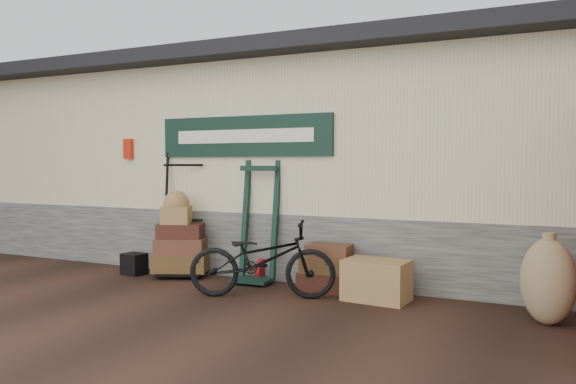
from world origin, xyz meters
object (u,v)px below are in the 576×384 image
object	(u,v)px
porter_trolley	(184,212)
black_trunk	(134,264)
green_barrow	(258,221)
wicker_hamper	(377,280)
bicycle	(262,255)
suitcase_stack	(327,267)

from	to	relation	value
porter_trolley	black_trunk	world-z (taller)	porter_trolley
green_barrow	wicker_hamper	xyz separation A→B (m)	(1.72, -0.32, -0.57)
porter_trolley	bicycle	bearing A→B (deg)	-47.39
suitcase_stack	wicker_hamper	bearing A→B (deg)	-16.58
green_barrow	bicycle	bearing A→B (deg)	-60.29
porter_trolley	black_trunk	xyz separation A→B (m)	(-0.62, -0.33, -0.74)
black_trunk	wicker_hamper	bearing A→B (deg)	0.25
porter_trolley	wicker_hamper	world-z (taller)	porter_trolley
suitcase_stack	wicker_hamper	size ratio (longest dim) A/B	0.92
suitcase_stack	black_trunk	distance (m)	2.86
suitcase_stack	wicker_hamper	xyz separation A→B (m)	(0.70, -0.21, -0.06)
porter_trolley	wicker_hamper	size ratio (longest dim) A/B	2.46
black_trunk	bicycle	size ratio (longest dim) A/B	0.18
porter_trolley	bicycle	size ratio (longest dim) A/B	1.03
bicycle	black_trunk	bearing A→B (deg)	59.62
green_barrow	suitcase_stack	xyz separation A→B (m)	(1.02, -0.11, -0.51)
porter_trolley	black_trunk	size ratio (longest dim) A/B	5.86
wicker_hamper	black_trunk	distance (m)	3.55
suitcase_stack	bicycle	world-z (taller)	bicycle
bicycle	suitcase_stack	bearing A→B (deg)	-61.20
bicycle	green_barrow	bearing A→B (deg)	11.13
black_trunk	green_barrow	bearing A→B (deg)	10.33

